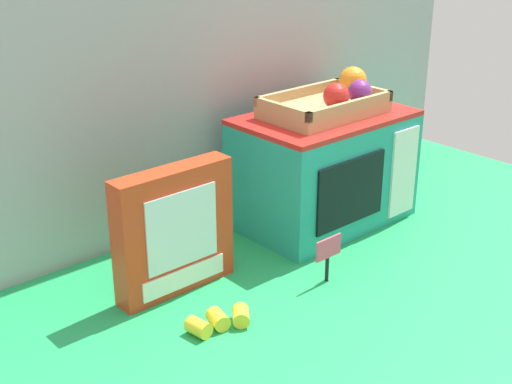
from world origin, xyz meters
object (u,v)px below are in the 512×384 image
object	(u,v)px
price_sign	(328,252)
loose_toy_banana	(219,321)
food_groups_crate	(332,102)
toy_microwave	(324,169)
cookie_set_box	(174,231)
loose_toy_apple	(400,186)

from	to	relation	value
price_sign	loose_toy_banana	bearing A→B (deg)	177.71
food_groups_crate	price_sign	size ratio (longest dim) A/B	2.93
price_sign	loose_toy_banana	size ratio (longest dim) A/B	0.77
loose_toy_banana	toy_microwave	bearing A→B (deg)	22.80
food_groups_crate	price_sign	xyz separation A→B (m)	(-0.23, -0.22, -0.23)
cookie_set_box	price_sign	xyz separation A→B (m)	(0.25, -0.18, -0.06)
price_sign	loose_toy_banana	world-z (taller)	price_sign
price_sign	food_groups_crate	bearing A→B (deg)	43.27
toy_microwave	cookie_set_box	size ratio (longest dim) A/B	1.58
cookie_set_box	toy_microwave	bearing A→B (deg)	4.34
toy_microwave	price_sign	world-z (taller)	toy_microwave
food_groups_crate	loose_toy_apple	size ratio (longest dim) A/B	5.14
cookie_set_box	loose_toy_banana	xyz separation A→B (m)	(-0.03, -0.17, -0.11)
toy_microwave	food_groups_crate	bearing A→B (deg)	-8.89
food_groups_crate	loose_toy_banana	size ratio (longest dim) A/B	2.27
loose_toy_banana	price_sign	bearing A→B (deg)	-2.29
food_groups_crate	price_sign	world-z (taller)	food_groups_crate
cookie_set_box	price_sign	world-z (taller)	cookie_set_box
toy_microwave	loose_toy_apple	distance (m)	0.29
loose_toy_apple	loose_toy_banana	bearing A→B (deg)	-166.96
loose_toy_banana	loose_toy_apple	xyz separation A→B (m)	(0.76, 0.18, 0.01)
cookie_set_box	loose_toy_banana	world-z (taller)	cookie_set_box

